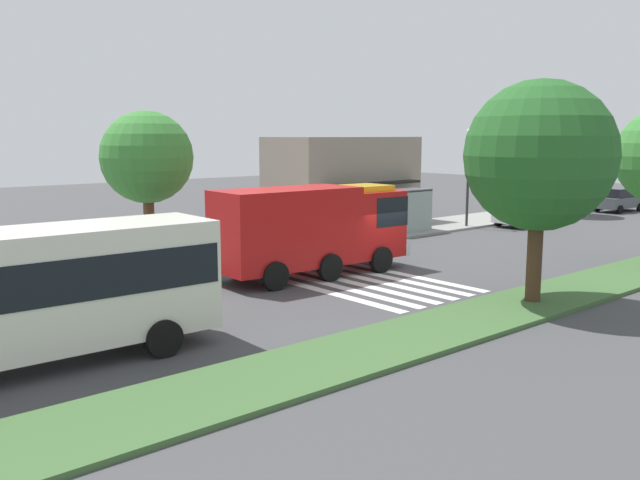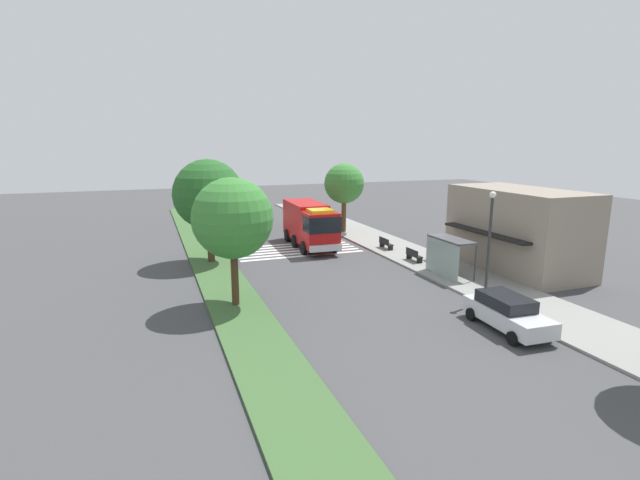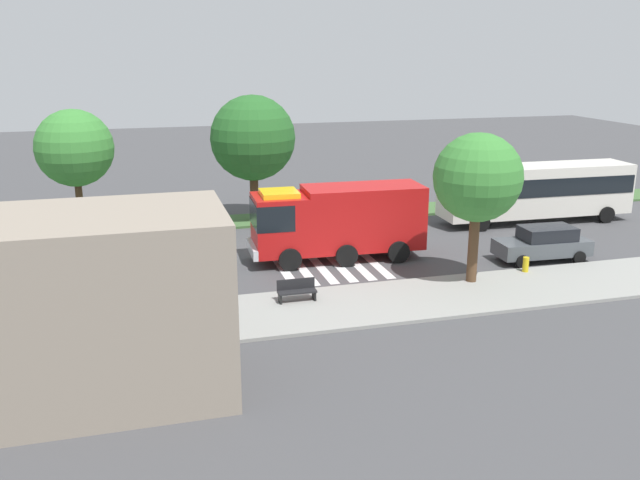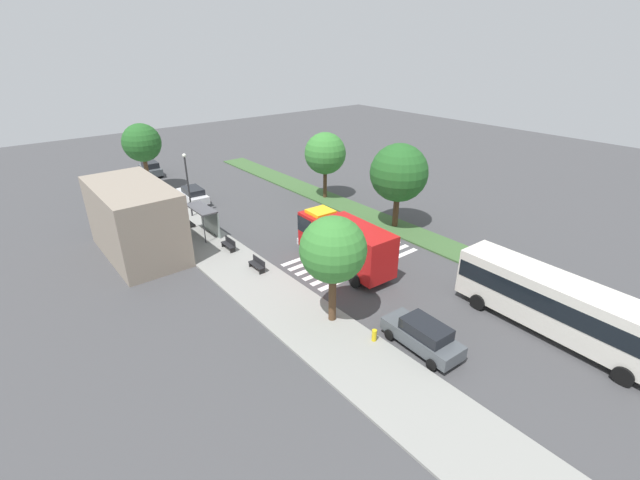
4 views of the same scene
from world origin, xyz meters
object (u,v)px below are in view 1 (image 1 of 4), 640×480
object	(u,v)px
parked_car_west	(47,275)
bus_stop_shelter	(408,202)
fire_hydrant	(85,271)
street_lamp	(468,169)
parked_car_mid	(525,213)
fire_truck	(317,226)
parked_car_east	(619,200)
median_tree_far_west	(540,156)
bench_west_of_shelter	(295,238)
sidewalk_tree_far_west	(147,158)
sidewalk_tree_center	(555,141)
bench_near_shelter	(358,230)

from	to	relation	value
parked_car_west	bus_stop_shelter	xyz separation A→B (m)	(21.52, 2.46, 1.00)
fire_hydrant	street_lamp	bearing A→B (deg)	0.24
parked_car_mid	fire_hydrant	bearing A→B (deg)	179.70
fire_truck	fire_hydrant	size ratio (longest dim) A/B	12.45
parked_car_east	median_tree_far_west	xyz separation A→B (m)	(-30.15, -11.53, 4.15)
parked_car_mid	fire_hydrant	world-z (taller)	parked_car_mid
parked_car_east	street_lamp	xyz separation A→B (m)	(-16.29, 1.80, 2.80)
bench_west_of_shelter	fire_hydrant	world-z (taller)	bench_west_of_shelter
parked_car_west	street_lamp	bearing A→B (deg)	6.46
sidewalk_tree_far_west	sidewalk_tree_center	size ratio (longest dim) A/B	0.91
sidewalk_tree_center	fire_hydrant	xyz separation A→B (m)	(-34.79, -0.50, -4.87)
sidewalk_tree_center	fire_hydrant	world-z (taller)	sidewalk_tree_center
sidewalk_tree_center	fire_hydrant	bearing A→B (deg)	-179.18
bench_near_shelter	fire_hydrant	bearing A→B (deg)	-177.07
bench_near_shelter	sidewalk_tree_center	size ratio (longest dim) A/B	0.22
street_lamp	median_tree_far_west	world-z (taller)	median_tree_far_west
bench_west_of_shelter	sidewalk_tree_far_west	size ratio (longest dim) A/B	0.24
bench_near_shelter	street_lamp	bearing A→B (deg)	-4.54
bench_west_of_shelter	street_lamp	bearing A→B (deg)	-3.03
fire_truck	sidewalk_tree_center	size ratio (longest dim) A/B	1.19
parked_car_west	parked_car_mid	bearing A→B (deg)	2.55
parked_car_mid	fire_hydrant	size ratio (longest dim) A/B	6.79
sidewalk_tree_center	fire_hydrant	size ratio (longest dim) A/B	10.42
bus_stop_shelter	sidewalk_tree_far_west	world-z (taller)	sidewalk_tree_far_west
bench_west_of_shelter	sidewalk_tree_far_west	bearing A→B (deg)	-177.93
parked_car_east	parked_car_mid	bearing A→B (deg)	-176.60
parked_car_west	bench_near_shelter	xyz separation A→B (m)	(17.52, 2.49, -0.29)
bus_stop_shelter	median_tree_far_west	size ratio (longest dim) A/B	0.47
parked_car_mid	parked_car_east	size ratio (longest dim) A/B	1.07
parked_car_west	bus_stop_shelter	size ratio (longest dim) A/B	1.35
parked_car_west	parked_car_east	world-z (taller)	parked_car_east
bench_west_of_shelter	median_tree_far_west	world-z (taller)	median_tree_far_west
bench_west_of_shelter	median_tree_far_west	xyz separation A→B (m)	(-0.75, -14.02, 4.47)
sidewalk_tree_center	bench_near_shelter	bearing A→B (deg)	179.13
parked_car_mid	street_lamp	world-z (taller)	street_lamp
bench_near_shelter	bus_stop_shelter	bearing A→B (deg)	-0.43
bus_stop_shelter	sidewalk_tree_center	xyz separation A→B (m)	(15.27, -0.26, 3.47)
bench_near_shelter	parked_car_east	bearing A→B (deg)	-5.68
sidewalk_tree_far_west	fire_truck	bearing A→B (deg)	-46.42
bench_west_of_shelter	sidewalk_tree_far_west	world-z (taller)	sidewalk_tree_far_west
fire_truck	fire_hydrant	bearing A→B (deg)	151.96
median_tree_far_west	fire_hydrant	size ratio (longest dim) A/B	10.65
parked_car_west	bench_west_of_shelter	bearing A→B (deg)	13.26
fire_truck	bus_stop_shelter	xyz separation A→B (m)	(11.56, 5.42, -0.18)
sidewalk_tree_far_west	sidewalk_tree_center	bearing A→B (deg)	-0.00
parked_car_mid	parked_car_east	xyz separation A→B (m)	(12.61, 0.00, 0.05)
bus_stop_shelter	bench_near_shelter	world-z (taller)	bus_stop_shelter
fire_truck	bench_west_of_shelter	bearing A→B (deg)	61.83
bench_west_of_shelter	street_lamp	distance (m)	13.48
parked_car_east	sidewalk_tree_center	bearing A→B (deg)	162.53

